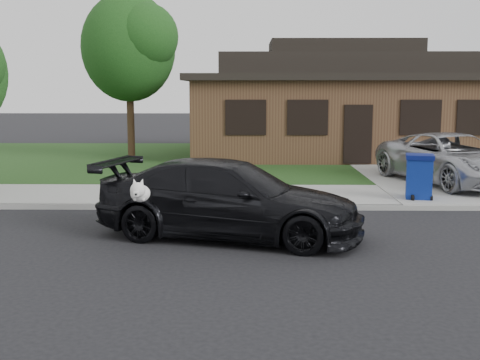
{
  "coord_description": "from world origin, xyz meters",
  "views": [
    {
      "loc": [
        0.08,
        -10.47,
        2.84
      ],
      "look_at": [
        -0.07,
        0.95,
        1.1
      ],
      "focal_mm": 45.0,
      "sensor_mm": 36.0,
      "label": 1
    }
  ],
  "objects": [
    {
      "name": "recycling_bin",
      "position": [
        4.33,
        4.33,
        0.68
      ],
      "size": [
        0.8,
        0.8,
        1.11
      ],
      "rotation": [
        0.0,
        0.0,
        -0.23
      ],
      "color": "navy",
      "rests_on": "sidewalk"
    },
    {
      "name": "sidewalk",
      "position": [
        0.0,
        5.0,
        0.06
      ],
      "size": [
        60.0,
        3.0,
        0.12
      ],
      "primitive_type": "cube",
      "color": "gray",
      "rests_on": "ground"
    },
    {
      "name": "lawn",
      "position": [
        0.0,
        13.0,
        0.07
      ],
      "size": [
        60.0,
        13.0,
        0.13
      ],
      "primitive_type": "cube",
      "color": "#193814",
      "rests_on": "ground"
    },
    {
      "name": "tree_0",
      "position": [
        -4.34,
        12.88,
        4.48
      ],
      "size": [
        3.78,
        3.6,
        6.34
      ],
      "color": "#332114",
      "rests_on": "ground"
    },
    {
      "name": "minivan",
      "position": [
        5.94,
        6.69,
        0.86
      ],
      "size": [
        3.8,
        5.65,
        1.44
      ],
      "primitive_type": "imported",
      "rotation": [
        0.0,
        0.0,
        0.3
      ],
      "color": "#ABADB2",
      "rests_on": "driveway"
    },
    {
      "name": "curb",
      "position": [
        0.0,
        3.5,
        0.06
      ],
      "size": [
        60.0,
        0.12,
        0.12
      ],
      "primitive_type": "cube",
      "color": "gray",
      "rests_on": "ground"
    },
    {
      "name": "ground",
      "position": [
        0.0,
        0.0,
        0.0
      ],
      "size": [
        120.0,
        120.0,
        0.0
      ],
      "primitive_type": "plane",
      "color": "black",
      "rests_on": "ground"
    },
    {
      "name": "driveway",
      "position": [
        6.0,
        10.0,
        0.07
      ],
      "size": [
        4.5,
        13.0,
        0.14
      ],
      "primitive_type": "cube",
      "color": "gray",
      "rests_on": "ground"
    },
    {
      "name": "sedan",
      "position": [
        -0.27,
        0.85,
        0.74
      ],
      "size": [
        5.49,
        3.38,
        1.49
      ],
      "rotation": [
        0.0,
        0.0,
        1.3
      ],
      "color": "black",
      "rests_on": "ground"
    },
    {
      "name": "house",
      "position": [
        4.0,
        15.0,
        2.13
      ],
      "size": [
        12.6,
        8.6,
        4.65
      ],
      "color": "#422B1C",
      "rests_on": "ground"
    }
  ]
}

